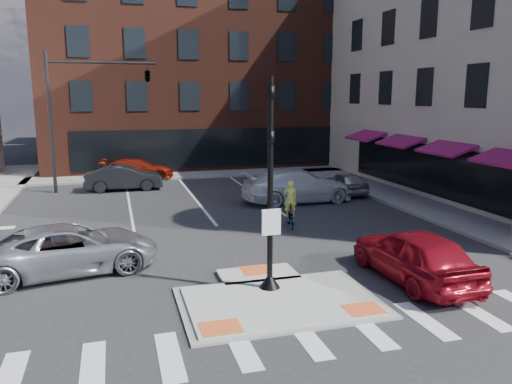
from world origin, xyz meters
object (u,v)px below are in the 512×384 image
object	(u,v)px
bg_car_silver	(345,183)
bg_car_red	(137,169)
red_sedan	(415,255)
silver_suv	(70,249)
bg_car_dark	(124,178)
cyclist	(290,211)
white_pickup	(297,186)

from	to	relation	value
bg_car_silver	bg_car_red	bearing A→B (deg)	-35.73
red_sedan	bg_car_red	bearing A→B (deg)	-73.05
silver_suv	bg_car_dark	xyz separation A→B (m)	(2.00, 14.03, -0.03)
bg_car_silver	cyclist	bearing A→B (deg)	48.65
bg_car_dark	bg_car_red	xyz separation A→B (m)	(0.97, 3.75, -0.05)
white_pickup	bg_car_red	xyz separation A→B (m)	(-7.78, 9.79, -0.15)
silver_suv	bg_car_silver	xyz separation A→B (m)	(14.21, 9.40, -0.14)
white_pickup	bg_car_dark	bearing A→B (deg)	53.59
bg_car_silver	bg_car_red	size ratio (longest dim) A/B	0.77
bg_car_red	cyclist	world-z (taller)	cyclist
red_sedan	bg_car_dark	xyz separation A→B (m)	(-8.14, 17.75, -0.08)
bg_car_silver	cyclist	xyz separation A→B (m)	(-5.57, -6.11, 0.05)
silver_suv	bg_car_silver	distance (m)	17.04
red_sedan	bg_car_silver	xyz separation A→B (m)	(4.08, 13.11, -0.19)
silver_suv	bg_car_red	distance (m)	18.03
red_sedan	cyclist	size ratio (longest dim) A/B	2.37
silver_suv	bg_car_silver	size ratio (longest dim) A/B	1.50
cyclist	red_sedan	bearing A→B (deg)	114.70
white_pickup	bg_car_silver	bearing A→B (deg)	-69.84
bg_car_dark	cyclist	size ratio (longest dim) A/B	2.21
cyclist	bg_car_red	bearing A→B (deg)	-55.95
white_pickup	bg_car_dark	xyz separation A→B (m)	(-8.75, 6.03, -0.11)
red_sedan	bg_car_silver	world-z (taller)	red_sedan
bg_car_red	cyclist	distance (m)	15.57
silver_suv	white_pickup	size ratio (longest dim) A/B	0.94
bg_car_red	bg_car_silver	bearing A→B (deg)	-120.98
silver_suv	red_sedan	size ratio (longest dim) A/B	1.15
red_sedan	cyclist	bearing A→B (deg)	-79.47
silver_suv	bg_car_red	world-z (taller)	silver_suv
silver_suv	bg_car_dark	world-z (taller)	silver_suv
red_sedan	cyclist	xyz separation A→B (m)	(-1.49, 7.00, -0.14)
red_sedan	white_pickup	bearing A→B (deg)	-94.49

